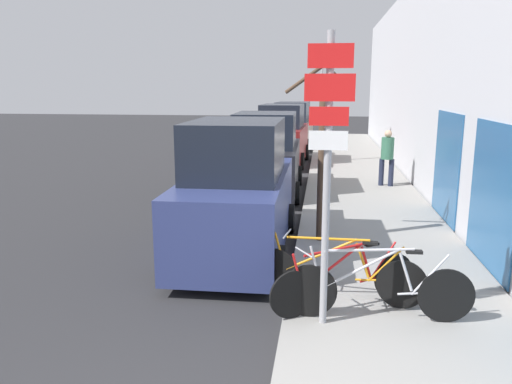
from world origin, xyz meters
name	(u,v)px	position (x,y,z in m)	size (l,w,h in m)	color
ground_plane	(268,201)	(0.00, 11.20, 0.00)	(80.00, 80.00, 0.00)	#28282B
sidewalk_curb	(357,182)	(2.60, 14.00, 0.07)	(3.20, 32.00, 0.15)	gray
building_facade	(420,82)	(4.35, 13.91, 3.23)	(0.23, 32.00, 6.50)	#BCBCC1
signpost	(327,162)	(1.52, 3.82, 2.23)	(0.58, 0.11, 3.60)	#939399
bicycle_0	(377,289)	(2.21, 4.01, 0.57)	(2.44, 0.44, 0.98)	black
bicycle_1	(345,281)	(1.82, 4.32, 0.53)	(1.96, 1.22, 0.89)	black
bicycle_2	(336,274)	(1.69, 4.52, 0.55)	(2.44, 0.53, 0.94)	black
parked_car_0	(238,195)	(-0.09, 6.81, 1.13)	(2.03, 4.66, 2.52)	navy
parked_car_1	(266,158)	(-0.18, 12.19, 1.07)	(2.14, 4.36, 2.38)	black
parked_car_2	(282,137)	(-0.17, 17.86, 1.09)	(2.08, 4.36, 2.41)	maroon
parked_car_3	(293,128)	(-0.11, 23.41, 1.04)	(2.13, 4.63, 2.33)	gray
pedestrian_near	(387,154)	(3.38, 13.12, 1.12)	(0.43, 0.37, 1.69)	#1E2338
street_tree	(323,156)	(1.46, 7.41, 1.80)	(1.35, 0.64, 3.59)	#4C3828
traffic_light	(322,88)	(1.34, 17.84, 3.03)	(0.20, 0.30, 4.50)	#939399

